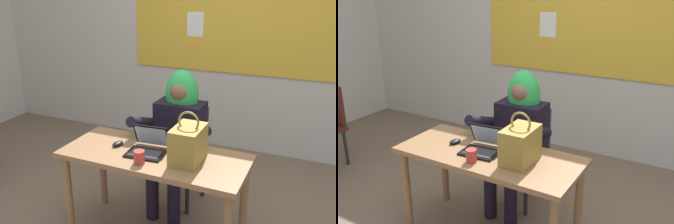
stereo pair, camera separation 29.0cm
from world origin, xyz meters
The scene contains 8 objects.
wall_back_bulletin centered at (0.00, 2.05, 1.46)m, with size 6.57×2.15×2.90m.
desk_main centered at (-0.07, 0.09, 0.63)m, with size 1.42×0.63×0.74m.
chair_at_desk centered at (-0.09, 0.75, 0.50)m, with size 0.46×0.46×0.89m.
person_costumed centered at (-0.10, 0.62, 0.73)m, with size 0.59×0.61×1.24m.
laptop centered at (-0.13, 0.10, 0.78)m, with size 0.30×0.29×0.19m.
computer_mouse centered at (-0.39, 0.11, 0.76)m, with size 0.06×0.10×0.03m, color black.
handbag centered at (0.20, 0.08, 0.87)m, with size 0.20×0.30×0.38m.
coffee_mug centered at (-0.10, -0.09, 0.79)m, with size 0.08×0.08×0.10m, color #B23833.
Camera 1 is at (1.03, -2.19, 1.96)m, focal length 39.98 mm.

